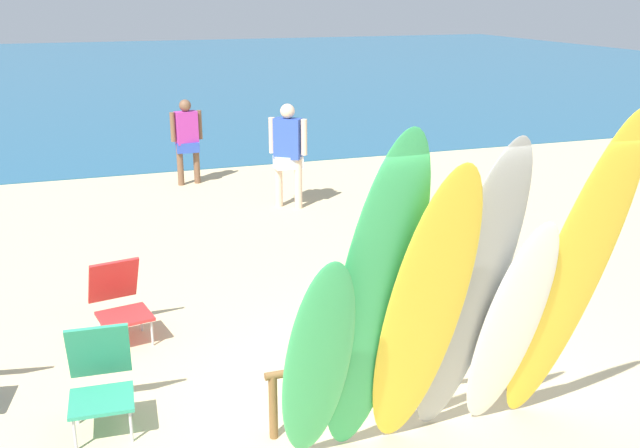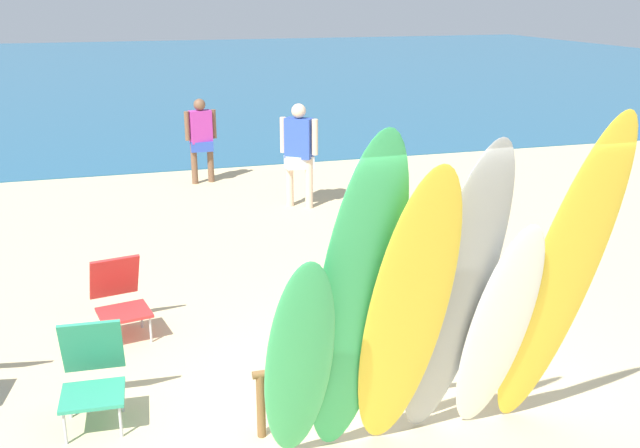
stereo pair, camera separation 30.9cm
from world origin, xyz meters
name	(u,v)px [view 2 (the right image)]	position (x,y,z in m)	size (l,w,h in m)	color
ground	(192,127)	(0.00, 14.00, 0.00)	(60.00, 60.00, 0.00)	#D3BC8C
ocean_water	(153,69)	(0.00, 29.19, 0.01)	(60.00, 40.00, 0.02)	#235B7F
surfboard_rack	(391,367)	(0.00, 0.00, 0.45)	(2.30, 0.07, 0.59)	brown
surfboard_green_0	(298,368)	(-0.96, -0.68, 0.95)	(0.46, 0.08, 2.06)	#38B266
surfboard_green_1	(355,312)	(-0.58, -0.73, 1.34)	(0.57, 0.06, 2.83)	#38B266
surfboard_yellow_2	(405,323)	(-0.22, -0.76, 1.24)	(0.58, 0.06, 2.64)	yellow
surfboard_grey_3	(453,304)	(0.18, -0.68, 1.29)	(0.55, 0.06, 2.73)	#999EA3
surfboard_white_4	(497,334)	(0.56, -0.66, 0.99)	(0.47, 0.07, 2.10)	white
surfboard_yellow_5	(558,287)	(0.95, -0.78, 1.37)	(0.56, 0.06, 2.90)	yellow
beachgoer_midbeach	(201,135)	(-0.48, 8.16, 0.90)	(0.58, 0.26, 1.56)	brown
beachgoer_strolling	(299,148)	(0.84, 6.14, 0.98)	(0.54, 0.43, 1.70)	beige
beach_chair_red	(92,370)	(-2.36, 0.67, 0.43)	(0.53, 0.68, 0.83)	#B7B7BC
beach_chair_striped	(119,294)	(-2.11, 2.23, 0.43)	(0.63, 0.80, 0.81)	#B7B7BC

